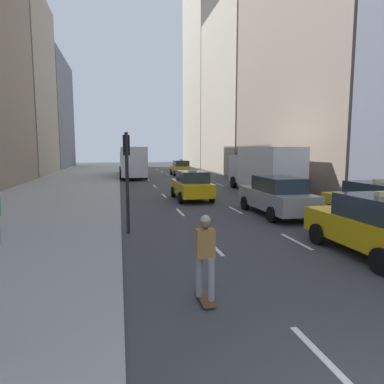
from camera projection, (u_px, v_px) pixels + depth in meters
sidewalk_left at (69, 186)px, 27.67m from camera, size 8.00×66.00×0.15m
lane_markings at (196, 189)px, 25.78m from camera, size 5.72×56.00×0.01m
building_row_right at (273, 16)px, 33.24m from camera, size 6.00×62.59×37.29m
taxi_lead at (376, 226)px, 9.58m from camera, size 2.02×4.40×1.87m
taxi_second at (181, 168)px, 39.90m from camera, size 2.02×4.40×1.87m
taxi_third at (192, 185)px, 20.43m from camera, size 2.02×4.40×1.87m
taxi_fourth at (374, 204)px, 13.48m from camera, size 2.02×4.40×1.87m
sedan_black_near at (276, 196)px, 15.65m from camera, size 2.02×4.99×1.78m
city_bus at (132, 161)px, 37.64m from camera, size 2.80×11.61×3.25m
box_truck at (263, 168)px, 23.77m from camera, size 2.58×8.40×3.15m
skateboarder at (205, 254)px, 6.68m from camera, size 0.36×0.80×1.75m
traffic_light_pole at (127, 166)px, 12.10m from camera, size 0.24×0.42×3.60m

